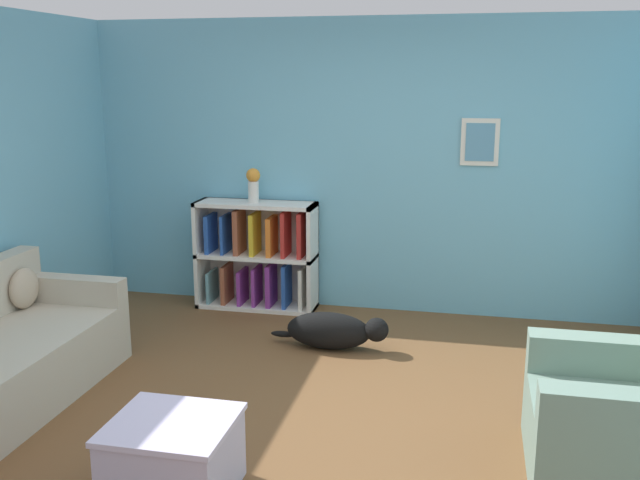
% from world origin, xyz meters
% --- Properties ---
extents(ground_plane, '(14.00, 14.00, 0.00)m').
position_xyz_m(ground_plane, '(0.00, 0.00, 0.00)').
color(ground_plane, brown).
extents(wall_back, '(5.60, 0.13, 2.60)m').
position_xyz_m(wall_back, '(0.00, 2.25, 1.30)').
color(wall_back, '#6BADC6').
rests_on(wall_back, ground_plane).
extents(bookshelf, '(1.10, 0.35, 0.99)m').
position_xyz_m(bookshelf, '(-0.94, 2.02, 0.48)').
color(bookshelf, silver).
rests_on(bookshelf, ground_plane).
extents(recliner_chair, '(0.99, 0.93, 0.95)m').
position_xyz_m(recliner_chair, '(1.88, -0.32, 0.33)').
color(recliner_chair, gray).
rests_on(recliner_chair, ground_plane).
extents(coffee_table, '(0.62, 0.57, 0.41)m').
position_xyz_m(coffee_table, '(-0.46, -1.01, 0.22)').
color(coffee_table, '#BCB2D1').
rests_on(coffee_table, ground_plane).
extents(dog, '(0.96, 0.27, 0.30)m').
position_xyz_m(dog, '(-0.05, 1.14, 0.15)').
color(dog, black).
rests_on(dog, ground_plane).
extents(vase, '(0.13, 0.13, 0.31)m').
position_xyz_m(vase, '(-0.96, 2.00, 1.16)').
color(vase, silver).
rests_on(vase, bookshelf).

